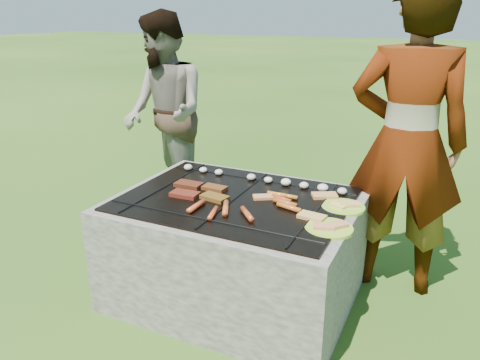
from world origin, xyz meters
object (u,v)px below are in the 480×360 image
object	(u,v)px
plate_far	(344,207)
bystander	(165,114)
cook	(407,143)
fire_pit	(236,251)
plate_near	(329,228)

from	to	relation	value
plate_far	bystander	size ratio (longest dim) A/B	0.17
bystander	cook	bearing A→B (deg)	24.62
fire_pit	plate_far	xyz separation A→B (m)	(0.56, 0.13, 0.33)
fire_pit	plate_near	bearing A→B (deg)	-15.03
plate_far	cook	size ratio (longest dim) A/B	0.16
plate_near	cook	world-z (taller)	cook
plate_near	bystander	xyz separation A→B (m)	(-1.66, 1.11, 0.19)
fire_pit	plate_near	xyz separation A→B (m)	(0.56, -0.15, 0.33)
plate_near	bystander	distance (m)	2.01
plate_far	cook	distance (m)	0.54
cook	bystander	distance (m)	1.95
plate_far	plate_near	xyz separation A→B (m)	(-0.00, -0.28, 0.00)
plate_near	cook	xyz separation A→B (m)	(0.24, 0.68, 0.27)
cook	bystander	size ratio (longest dim) A/B	1.11
fire_pit	plate_near	distance (m)	0.67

